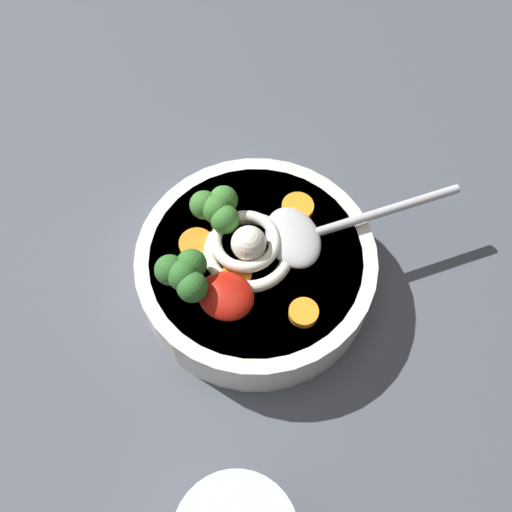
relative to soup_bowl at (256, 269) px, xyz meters
The scene contains 11 objects.
table_slab 6.05cm from the soup_bowl, 120.41° to the left, with size 137.29×137.29×4.04cm, color #474C56.
soup_bowl is the anchor object (origin of this frame).
noodle_pile 3.43cm from the soup_bowl, ahead, with size 8.24×8.08×3.31cm.
soup_spoon 5.84cm from the soup_bowl, 131.71° to the right, with size 13.98×15.10×1.60cm.
chili_sauce_dollop 5.79cm from the soup_bowl, 88.99° to the left, with size 4.55×4.10×2.05cm, color #B2190F.
broccoli_floret_center 6.46cm from the soup_bowl, 15.99° to the right, with size 4.67×4.02×3.69cm.
broccoli_floret_left 7.82cm from the soup_bowl, 56.32° to the left, with size 4.77×4.11×3.77cm.
carrot_slice_front 6.97cm from the soup_bowl, 154.15° to the left, with size 2.36×2.36×0.76cm, color orange.
carrot_slice_extra_b 5.70cm from the soup_bowl, 18.32° to the left, with size 2.90×2.90×0.69cm, color orange.
carrot_slice_rear 3.64cm from the soup_bowl, 79.97° to the left, with size 2.44×2.44×0.67cm, color orange.
carrot_slice_right 6.43cm from the soup_bowl, 99.07° to the right, with size 2.77×2.77×0.61cm, color orange.
Camera 1 is at (-9.26, 17.12, 52.55)cm, focal length 42.04 mm.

